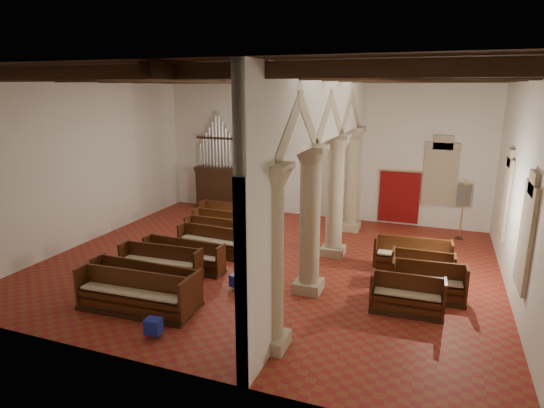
{
  "coord_description": "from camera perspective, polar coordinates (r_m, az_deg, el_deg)",
  "views": [
    {
      "loc": [
        4.94,
        -12.81,
        5.54
      ],
      "look_at": [
        -0.03,
        0.5,
        1.86
      ],
      "focal_mm": 30.0,
      "sensor_mm": 36.0,
      "label": 1
    }
  ],
  "objects": [
    {
      "name": "window_right_b",
      "position": [
        15.8,
        27.39,
        0.66
      ],
      "size": [
        0.03,
        1.0,
        2.2
      ],
      "primitive_type": "cube",
      "color": "#306C52",
      "rests_on": "wall_right"
    },
    {
      "name": "aisle_pew_2",
      "position": [
        13.76,
        18.31,
        -8.43
      ],
      "size": [
        1.73,
        0.72,
        1.03
      ],
      "rotation": [
        0.0,
        0.0,
        0.02
      ],
      "color": "#331D10",
      "rests_on": "floor"
    },
    {
      "name": "wall_left",
      "position": [
        17.69,
        -22.35,
        5.17
      ],
      "size": [
        0.02,
        12.0,
        6.0
      ],
      "primitive_type": "cube",
      "color": "white",
      "rests_on": "floor"
    },
    {
      "name": "aisle_pew_1",
      "position": [
        12.99,
        18.98,
        -9.87
      ],
      "size": [
        1.95,
        0.81,
        1.03
      ],
      "rotation": [
        0.0,
        0.0,
        0.07
      ],
      "color": "#331D10",
      "rests_on": "floor"
    },
    {
      "name": "window_right_a",
      "position": [
        11.97,
        29.44,
        -3.62
      ],
      "size": [
        0.03,
        1.0,
        2.2
      ],
      "primitive_type": "cube",
      "color": "#306C52",
      "rests_on": "wall_right"
    },
    {
      "name": "wall_front",
      "position": [
        8.79,
        -14.82,
        -2.77
      ],
      "size": [
        14.0,
        0.02,
        6.0
      ],
      "primitive_type": "cube",
      "color": "white",
      "rests_on": "floor"
    },
    {
      "name": "hymnal_box_c",
      "position": [
        13.91,
        -2.02,
        -7.89
      ],
      "size": [
        0.31,
        0.26,
        0.27
      ],
      "primitive_type": "cube",
      "rotation": [
        0.0,
        0.0,
        -0.16
      ],
      "color": "navy",
      "rests_on": "floor"
    },
    {
      "name": "aisle_pew_0",
      "position": [
        12.12,
        16.53,
        -11.56
      ],
      "size": [
        1.83,
        0.72,
        0.99
      ],
      "rotation": [
        0.0,
        0.0,
        0.03
      ],
      "color": "#331D10",
      "rests_on": "floor"
    },
    {
      "name": "nave_pew_7",
      "position": [
        18.3,
        -4.88,
        -2.08
      ],
      "size": [
        2.94,
        0.84,
        1.0
      ],
      "rotation": [
        0.0,
        0.0,
        -0.06
      ],
      "color": "#331D10",
      "rests_on": "floor"
    },
    {
      "name": "window_back",
      "position": [
        19.08,
        20.38,
        3.52
      ],
      "size": [
        1.0,
        0.03,
        2.2
      ],
      "primitive_type": "cube",
      "color": "#306C52",
      "rests_on": "wall_back"
    },
    {
      "name": "nave_pew_1",
      "position": [
        12.77,
        -15.58,
        -10.11
      ],
      "size": [
        3.2,
        0.76,
        1.02
      ],
      "rotation": [
        0.0,
        0.0,
        -0.03
      ],
      "color": "#331D10",
      "rests_on": "floor"
    },
    {
      "name": "wall_back",
      "position": [
        19.61,
        5.77,
        7.0
      ],
      "size": [
        14.0,
        0.02,
        6.0
      ],
      "primitive_type": "cube",
      "color": "white",
      "rests_on": "floor"
    },
    {
      "name": "aisle_pew_3",
      "position": [
        14.56,
        17.12,
        -6.96
      ],
      "size": [
        2.29,
        0.83,
        1.11
      ],
      "rotation": [
        0.0,
        0.0,
        0.04
      ],
      "color": "#331D10",
      "rests_on": "floor"
    },
    {
      "name": "processional_banner",
      "position": [
        18.28,
        22.64,
        -1.75
      ],
      "size": [
        0.49,
        0.63,
        2.2
      ],
      "rotation": [
        0.0,
        0.0,
        0.29
      ],
      "color": "#331D10",
      "rests_on": "floor"
    },
    {
      "name": "tube_heater_a",
      "position": [
        12.62,
        -15.19,
        -11.25
      ],
      "size": [
        1.13,
        0.18,
        0.11
      ],
      "primitive_type": "cylinder",
      "rotation": [
        0.0,
        1.57,
        0.06
      ],
      "color": "silver",
      "rests_on": "floor"
    },
    {
      "name": "nave_pew_4",
      "position": [
        15.56,
        -7.51,
        -5.22
      ],
      "size": [
        2.5,
        0.8,
        0.96
      ],
      "rotation": [
        0.0,
        0.0,
        -0.06
      ],
      "color": "#331D10",
      "rests_on": "floor"
    },
    {
      "name": "wall_right",
      "position": [
        13.22,
        29.03,
        1.6
      ],
      "size": [
        0.02,
        12.0,
        6.0
      ],
      "primitive_type": "cube",
      "color": "white",
      "rests_on": "floor"
    },
    {
      "name": "nave_pew_6",
      "position": [
        17.31,
        -5.63,
        -3.12
      ],
      "size": [
        2.84,
        0.82,
        0.96
      ],
      "rotation": [
        0.0,
        0.0,
        -0.06
      ],
      "color": "#331D10",
      "rests_on": "floor"
    },
    {
      "name": "pipe_organ",
      "position": [
        21.02,
        -6.66,
        2.97
      ],
      "size": [
        2.1,
        0.85,
        4.4
      ],
      "color": "#331D10",
      "rests_on": "floor"
    },
    {
      "name": "nave_pew_3",
      "position": [
        14.51,
        -11.03,
        -6.89
      ],
      "size": [
        2.72,
        0.72,
        0.95
      ],
      "rotation": [
        0.0,
        0.0,
        -0.03
      ],
      "color": "#331D10",
      "rests_on": "floor"
    },
    {
      "name": "nave_pew_5",
      "position": [
        16.42,
        -6.31,
        -4.14
      ],
      "size": [
        2.85,
        0.74,
        0.95
      ],
      "rotation": [
        0.0,
        0.0,
        -0.04
      ],
      "color": "#331D10",
      "rests_on": "floor"
    },
    {
      "name": "arcade",
      "position": [
        13.34,
        6.68,
        5.89
      ],
      "size": [
        0.9,
        11.9,
        6.0
      ],
      "color": "tan",
      "rests_on": "floor"
    },
    {
      "name": "hymnal_box_a",
      "position": [
        10.98,
        -14.66,
        -14.62
      ],
      "size": [
        0.38,
        0.32,
        0.36
      ],
      "primitive_type": "cube",
      "rotation": [
        0.0,
        0.0,
        0.08
      ],
      "color": "navy",
      "rests_on": "floor"
    },
    {
      "name": "dossal_curtain",
      "position": [
        19.29,
        15.66,
        0.85
      ],
      "size": [
        1.8,
        0.07,
        2.17
      ],
      "color": "maroon",
      "rests_on": "floor"
    },
    {
      "name": "ceiling",
      "position": [
        13.74,
        -0.63,
        16.44
      ],
      "size": [
        14.0,
        14.0,
        0.0
      ],
      "primitive_type": "plane",
      "rotation": [
        3.14,
        0.0,
        0.0
      ],
      "color": "black",
      "rests_on": "wall_back"
    },
    {
      "name": "nave_pew_0",
      "position": [
        12.16,
        -17.02,
        -11.41
      ],
      "size": [
        3.06,
        0.85,
        1.08
      ],
      "rotation": [
        0.0,
        0.0,
        0.04
      ],
      "color": "#331D10",
      "rests_on": "floor"
    },
    {
      "name": "ceiling_beams",
      "position": [
        13.73,
        -0.63,
        15.68
      ],
      "size": [
        13.8,
        11.8,
        0.3
      ],
      "primitive_type": null,
      "color": "#331D10",
      "rests_on": "wall_back"
    },
    {
      "name": "hymnal_box_b",
      "position": [
        12.93,
        -4.46,
        -9.57
      ],
      "size": [
        0.4,
        0.36,
        0.34
      ],
      "primitive_type": "cube",
      "rotation": [
        0.0,
        0.0,
        -0.26
      ],
      "color": "navy",
      "rests_on": "floor"
    },
    {
      "name": "tube_heater_b",
      "position": [
        12.79,
        -16.87,
        -11.02
      ],
      "size": [
        1.15,
        0.12,
        0.11
      ],
      "primitive_type": "cylinder",
      "rotation": [
        0.0,
        1.57,
        0.01
      ],
      "color": "white",
      "rests_on": "floor"
    },
    {
      "name": "floor",
      "position": [
        14.8,
        -0.56,
        -7.46
      ],
      "size": [
        14.0,
        14.0,
        0.0
      ],
      "primitive_type": "plane",
      "color": "brown",
      "rests_on": "ground"
    },
    {
      "name": "lectern",
      "position": [
        19.1,
        -1.45,
        -0.57
      ],
      "size": [
        0.66,
        0.7,
        1.39
      ],
      "rotation": [
        0.0,
        0.0,
        -0.31
      ],
      "color": "#381F12",
      "rests_on": "floor"
    },
    {
      "name": "nave_pew_2",
      "position": [
        14.02,
        -13.76,
        -7.75
      ],
      "size": [
        2.58,
        0.78,
        0.99
      ],
      "rotation": [
        0.0,
        0.0,
        0.05
      ],
      "color": "#331D10",
      "rests_on": "floor"
    }
  ]
}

